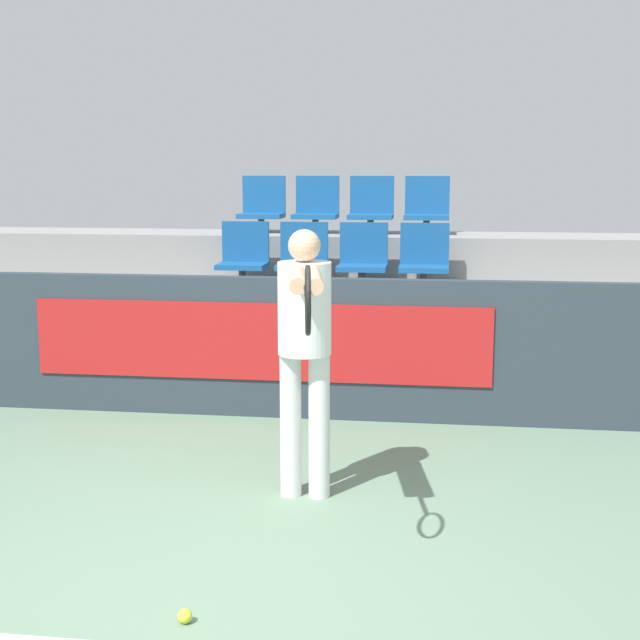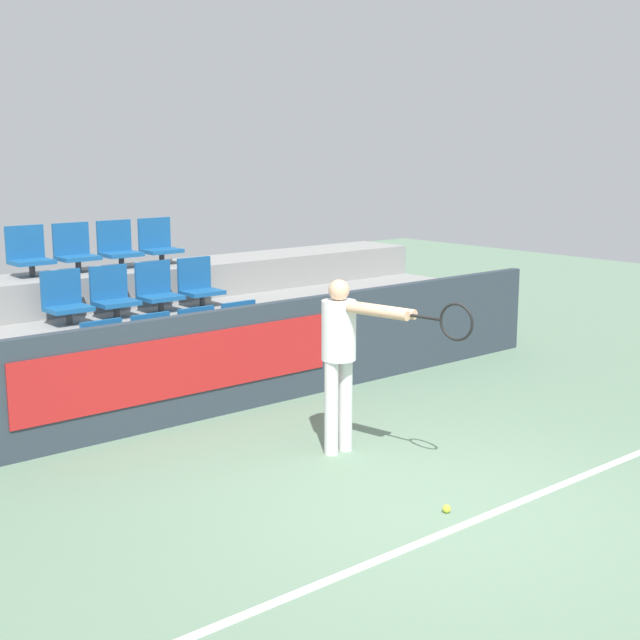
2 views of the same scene
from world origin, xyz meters
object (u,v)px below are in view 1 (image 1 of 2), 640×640
(stadium_chair_1, at_px, (286,317))
(tennis_player, at_px, (305,335))
(stadium_chair_6, at_px, (363,257))
(stadium_chair_11, at_px, (427,208))
(stadium_chair_7, at_px, (424,258))
(stadium_chair_3, at_px, (421,320))
(stadium_chair_4, at_px, (244,256))
(stadium_chair_10, at_px, (371,207))
(stadium_chair_9, at_px, (316,207))
(tennis_ball, at_px, (185,616))
(stadium_chair_0, at_px, (221,315))
(stadium_chair_8, at_px, (262,207))
(stadium_chair_2, at_px, (353,318))
(stadium_chair_5, at_px, (303,256))

(stadium_chair_1, height_order, tennis_player, tennis_player)
(stadium_chair_6, height_order, stadium_chair_11, stadium_chair_11)
(stadium_chair_7, bearing_deg, stadium_chair_3, -90.00)
(stadium_chair_4, xyz_separation_m, stadium_chair_10, (1.17, 0.95, 0.43))
(stadium_chair_7, distance_m, stadium_chair_10, 1.20)
(stadium_chair_9, relative_size, stadium_chair_10, 1.00)
(stadium_chair_3, height_order, stadium_chair_7, stadium_chair_7)
(stadium_chair_4, relative_size, tennis_ball, 9.09)
(stadium_chair_0, relative_size, tennis_ball, 9.09)
(stadium_chair_11, bearing_deg, stadium_chair_4, -151.67)
(stadium_chair_8, bearing_deg, stadium_chair_2, -58.27)
(stadium_chair_4, relative_size, stadium_chair_9, 1.00)
(stadium_chair_0, distance_m, stadium_chair_7, 2.05)
(stadium_chair_5, bearing_deg, stadium_chair_3, -38.96)
(stadium_chair_10, bearing_deg, stadium_chair_9, 180.00)
(stadium_chair_0, relative_size, stadium_chair_4, 1.00)
(stadium_chair_6, bearing_deg, tennis_player, -90.63)
(stadium_chair_6, relative_size, stadium_chair_7, 1.00)
(stadium_chair_0, bearing_deg, stadium_chair_8, 90.00)
(stadium_chair_0, height_order, stadium_chair_1, same)
(stadium_chair_1, bearing_deg, tennis_player, -77.51)
(stadium_chair_4, bearing_deg, tennis_player, -71.66)
(stadium_chair_4, relative_size, stadium_chair_7, 1.00)
(tennis_ball, bearing_deg, stadium_chair_0, 101.70)
(stadium_chair_5, bearing_deg, stadium_chair_7, 0.00)
(stadium_chair_6, distance_m, tennis_player, 3.43)
(stadium_chair_4, bearing_deg, stadium_chair_10, 38.96)
(stadium_chair_5, xyz_separation_m, stadium_chair_10, (0.59, 0.95, 0.43))
(stadium_chair_4, bearing_deg, stadium_chair_9, 58.27)
(stadium_chair_6, xyz_separation_m, tennis_ball, (-0.34, -4.97, -1.11))
(stadium_chair_7, relative_size, stadium_chair_11, 1.00)
(stadium_chair_3, bearing_deg, stadium_chair_9, 121.73)
(stadium_chair_5, relative_size, stadium_chair_10, 1.00)
(stadium_chair_1, bearing_deg, tennis_ball, -86.52)
(stadium_chair_2, distance_m, stadium_chair_10, 2.09)
(stadium_chair_10, bearing_deg, tennis_ball, -93.31)
(stadium_chair_0, distance_m, stadium_chair_6, 1.57)
(stadium_chair_4, height_order, stadium_chair_7, same)
(stadium_chair_8, height_order, stadium_chair_11, same)
(stadium_chair_4, height_order, stadium_chair_9, stadium_chair_9)
(stadium_chair_7, bearing_deg, stadium_chair_1, -141.04)
(stadium_chair_3, distance_m, tennis_ball, 4.18)
(stadium_chair_3, distance_m, stadium_chair_8, 2.73)
(stadium_chair_10, bearing_deg, tennis_player, -90.50)
(stadium_chair_10, relative_size, tennis_player, 0.37)
(stadium_chair_0, height_order, stadium_chair_7, stadium_chair_7)
(stadium_chair_5, height_order, stadium_chair_11, stadium_chair_11)
(stadium_chair_0, xyz_separation_m, stadium_chair_2, (1.17, 0.00, 0.00))
(tennis_ball, bearing_deg, stadium_chair_6, 86.05)
(tennis_ball, bearing_deg, stadium_chair_4, 99.51)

